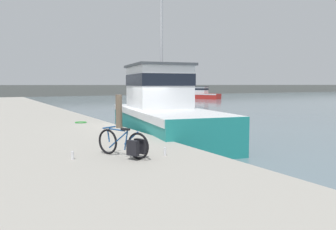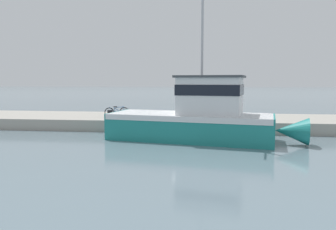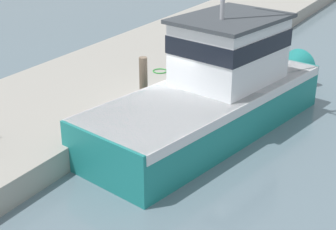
{
  "view_description": "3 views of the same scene",
  "coord_description": "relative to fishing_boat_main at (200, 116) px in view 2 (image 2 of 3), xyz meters",
  "views": [
    {
      "loc": [
        -6.0,
        -13.4,
        2.6
      ],
      "look_at": [
        -0.32,
        -3.4,
        1.53
      ],
      "focal_mm": 35.0,
      "sensor_mm": 36.0,
      "label": 1
    },
    {
      "loc": [
        19.6,
        0.88,
        3.3
      ],
      "look_at": [
        0.37,
        -1.54,
        1.27
      ],
      "focal_mm": 35.0,
      "sensor_mm": 36.0,
      "label": 2
    },
    {
      "loc": [
        8.08,
        -13.71,
        7.19
      ],
      "look_at": [
        0.6,
        -1.22,
        0.82
      ],
      "focal_mm": 55.0,
      "sensor_mm": 36.0,
      "label": 3
    }
  ],
  "objects": [
    {
      "name": "ground_plane",
      "position": [
        -1.5,
        -0.39,
        -1.37
      ],
      "size": [
        320.0,
        320.0,
        0.0
      ],
      "primitive_type": "plane",
      "color": "slate"
    },
    {
      "name": "fishing_boat_main",
      "position": [
        0.0,
        0.0,
        0.0
      ],
      "size": [
        4.71,
        10.92,
        10.33
      ],
      "rotation": [
        0.0,
        0.0,
        -0.18
      ],
      "color": "teal",
      "rests_on": "ground_plane"
    },
    {
      "name": "water_bottle_on_curb",
      "position": [
        -5.63,
        -5.72,
        -0.51
      ],
      "size": [
        0.07,
        0.07,
        0.2
      ],
      "primitive_type": "cylinder",
      "color": "silver",
      "rests_on": "dock_pier"
    },
    {
      "name": "dock_pier",
      "position": [
        -5.11,
        -0.39,
        -0.99
      ],
      "size": [
        5.88,
        80.0,
        0.75
      ],
      "primitive_type": "cube",
      "color": "#A39E93",
      "rests_on": "ground_plane"
    },
    {
      "name": "bicycle_touring",
      "position": [
        -4.37,
        -6.17,
        -0.27
      ],
      "size": [
        0.85,
        1.59,
        0.74
      ],
      "rotation": [
        0.0,
        0.0,
        0.43
      ],
      "color": "black",
      "rests_on": "dock_pier"
    },
    {
      "name": "hose_coil",
      "position": [
        -3.4,
        1.98,
        -0.59
      ],
      "size": [
        0.57,
        0.57,
        0.04
      ],
      "primitive_type": "torus",
      "color": "green",
      "rests_on": "dock_pier"
    },
    {
      "name": "mooring_post",
      "position": [
        -2.44,
        -0.63,
        0.1
      ],
      "size": [
        0.28,
        0.28,
        1.42
      ],
      "primitive_type": "cylinder",
      "color": "brown",
      "rests_on": "dock_pier"
    },
    {
      "name": "water_bottle_by_bike",
      "position": [
        -3.43,
        -6.46,
        -0.5
      ],
      "size": [
        0.07,
        0.07,
        0.22
      ],
      "primitive_type": "cylinder",
      "color": "silver",
      "rests_on": "dock_pier"
    }
  ]
}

